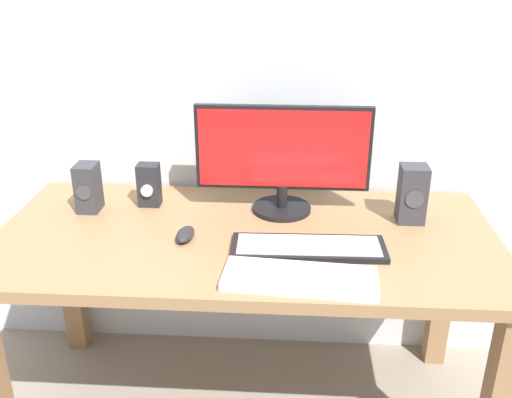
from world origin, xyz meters
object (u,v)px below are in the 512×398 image
mouse (185,234)px  speaker_left (88,188)px  monitor (283,156)px  keyboard_primary (308,247)px  keyboard_secondary (300,278)px  speaker_right (412,194)px  desk (246,264)px  audio_controller (149,185)px

mouse → speaker_left: speaker_left is taller
monitor → keyboard_primary: bearing=-73.3°
keyboard_secondary → speaker_left: size_ratio=2.57×
keyboard_primary → speaker_right: size_ratio=2.42×
keyboard_primary → speaker_right: bearing=33.7°
keyboard_secondary → speaker_left: (-0.72, 0.42, 0.07)m
monitor → mouse: size_ratio=5.62×
mouse → speaker_right: (0.72, 0.18, 0.08)m
monitor → speaker_right: bearing=-8.2°
mouse → monitor: bearing=45.4°
desk → keyboard_secondary: bearing=-58.7°
speaker_right → monitor: bearing=171.8°
monitor → keyboard_primary: monitor is taller
keyboard_primary → audio_controller: size_ratio=3.08×
speaker_right → speaker_left: 1.08m
monitor → speaker_right: monitor is taller
desk → keyboard_secondary: keyboard_secondary is taller
monitor → keyboard_secondary: (0.06, -0.47, -0.18)m
keyboard_primary → mouse: mouse is taller
monitor → keyboard_secondary: monitor is taller
mouse → audio_controller: audio_controller is taller
monitor → audio_controller: (-0.46, 0.01, -0.12)m
desk → mouse: 0.23m
desk → keyboard_primary: size_ratio=3.42×
keyboard_primary → speaker_left: 0.78m
speaker_right → speaker_left: bearing=179.2°
desk → monitor: bearing=60.0°
mouse → speaker_right: 0.74m
desk → keyboard_secondary: 0.35m
desk → speaker_left: size_ratio=9.56×
monitor → audio_controller: 0.48m
monitor → keyboard_secondary: 0.51m
monitor → mouse: monitor is taller
speaker_right → audio_controller: 0.89m
mouse → speaker_right: speaker_right is taller
desk → keyboard_primary: keyboard_primary is taller
desk → speaker_right: (0.53, 0.13, 0.21)m
keyboard_primary → audio_controller: audio_controller is taller
speaker_left → audio_controller: (0.20, 0.06, -0.01)m
keyboard_primary → audio_controller: (-0.55, 0.30, 0.07)m
keyboard_primary → audio_controller: bearing=151.6°
audio_controller → desk: bearing=-29.5°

